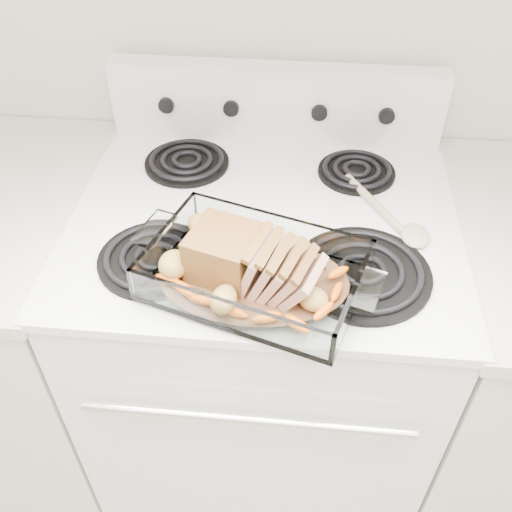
# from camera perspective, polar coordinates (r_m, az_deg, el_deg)

# --- Properties ---
(electric_range) EXTENTS (0.78, 0.70, 1.12)m
(electric_range) POSITION_cam_1_polar(r_m,az_deg,el_deg) (1.49, 0.68, -9.47)
(electric_range) COLOR white
(electric_range) RESTS_ON ground
(counter_left) EXTENTS (0.58, 0.68, 0.93)m
(counter_left) POSITION_cam_1_polar(r_m,az_deg,el_deg) (1.67, -22.91, -7.32)
(counter_left) COLOR silver
(counter_left) RESTS_ON ground
(baking_dish) EXTENTS (0.36, 0.23, 0.07)m
(baking_dish) POSITION_cam_1_polar(r_m,az_deg,el_deg) (0.99, -0.11, -2.03)
(baking_dish) COLOR white
(baking_dish) RESTS_ON electric_range
(pork_roast) EXTENTS (0.23, 0.11, 0.09)m
(pork_roast) POSITION_cam_1_polar(r_m,az_deg,el_deg) (0.97, -1.42, -0.60)
(pork_roast) COLOR brown
(pork_roast) RESTS_ON baking_dish
(roast_vegetables) EXTENTS (0.32, 0.17, 0.04)m
(roast_vegetables) POSITION_cam_1_polar(r_m,az_deg,el_deg) (1.01, -0.13, -0.43)
(roast_vegetables) COLOR #E96500
(roast_vegetables) RESTS_ON baking_dish
(wooden_spoon) EXTENTS (0.16, 0.22, 0.02)m
(wooden_spoon) POSITION_cam_1_polar(r_m,az_deg,el_deg) (1.16, 13.89, 3.42)
(wooden_spoon) COLOR tan
(wooden_spoon) RESTS_ON electric_range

